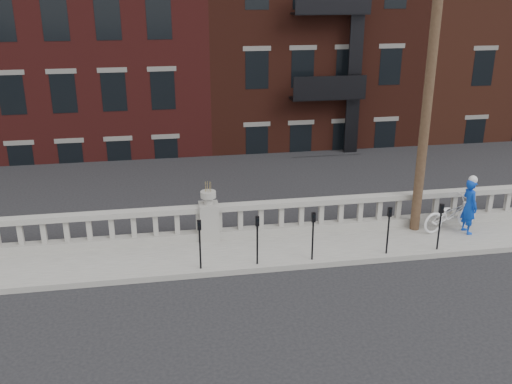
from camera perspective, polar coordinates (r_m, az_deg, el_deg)
The scene contains 13 objects.
ground at distance 13.34m, azimuth -2.96°, elevation -12.29°, with size 120.00×120.00×0.00m, color black.
sidewalk at distance 15.91m, azimuth -4.32°, elevation -6.34°, with size 32.00×2.20×0.15m, color gray.
balustrade at distance 16.53m, azimuth -4.71°, elevation -3.13°, with size 28.00×0.34×1.03m.
planter_pedestal at distance 16.46m, azimuth -4.73°, elevation -2.53°, with size 0.55×0.55×1.76m.
lower_level at distance 34.59m, azimuth -6.99°, elevation 12.43°, with size 80.00×44.00×20.80m.
utility_pole at distance 16.69m, azimuth 17.18°, elevation 12.68°, with size 1.60×0.28×10.00m.
parking_meter_a at distance 14.72m, azimuth -5.65°, elevation -4.69°, with size 0.10×0.09×1.36m.
parking_meter_b at distance 14.88m, azimuth 0.13°, elevation -4.29°, with size 0.10×0.09×1.36m.
parking_meter_c at distance 15.20m, azimuth 5.72°, elevation -3.87°, with size 0.10×0.09×1.36m.
parking_meter_d at distance 15.87m, azimuth 13.12°, elevation -3.25°, with size 0.10×0.09×1.36m.
parking_meter_e at distance 16.50m, azimuth 17.94°, elevation -2.81°, with size 0.10×0.09×1.36m.
bicycle at distance 18.06m, azimuth 18.88°, elevation -2.08°, with size 0.68×1.94×1.02m, color white.
cyclist at distance 17.93m, azimuth 20.56°, elevation -1.33°, with size 0.61×0.40×1.67m, color #0C3BB9.
Camera 1 is at (-1.29, -11.20, 7.13)m, focal length 40.00 mm.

